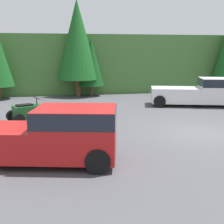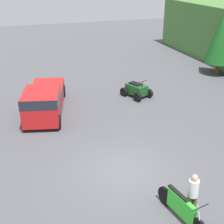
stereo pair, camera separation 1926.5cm
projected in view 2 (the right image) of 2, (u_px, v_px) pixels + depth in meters
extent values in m
plane|color=#4C4C51|center=(124.00, 169.00, 13.39)|extent=(80.00, 80.00, 0.00)
cylinder|color=brown|center=(217.00, 68.00, 25.37)|extent=(0.32, 0.32, 0.97)
cone|color=#19561E|center=(222.00, 35.00, 24.25)|extent=(2.36, 2.36, 4.40)
cube|color=red|center=(42.00, 106.00, 17.06)|extent=(2.91, 2.46, 1.62)
cube|color=#1E232D|center=(41.00, 97.00, 16.83)|extent=(2.94, 2.48, 0.52)
cube|color=red|center=(48.00, 93.00, 19.74)|extent=(3.46, 2.59, 0.97)
cylinder|color=black|center=(58.00, 122.00, 16.70)|extent=(0.81, 0.45, 0.77)
cylinder|color=black|center=(25.00, 123.00, 16.56)|extent=(0.81, 0.45, 0.77)
cylinder|color=black|center=(63.00, 91.00, 20.88)|extent=(0.81, 0.45, 0.77)
cylinder|color=black|center=(37.00, 92.00, 20.75)|extent=(0.81, 0.45, 0.77)
cylinder|color=black|center=(165.00, 196.00, 11.29)|extent=(0.71, 0.22, 0.70)
cube|color=green|center=(181.00, 206.00, 10.48)|extent=(1.32, 0.38, 0.73)
cylinder|color=#B7B7BC|center=(199.00, 218.00, 9.73)|extent=(0.31, 0.10, 0.81)
cylinder|color=black|center=(201.00, 207.00, 9.56)|extent=(0.14, 0.60, 0.04)
cube|color=black|center=(178.00, 193.00, 10.49)|extent=(0.97, 0.30, 0.06)
cylinder|color=black|center=(149.00, 93.00, 20.75)|extent=(0.62, 0.43, 0.58)
cylinder|color=black|center=(138.00, 97.00, 20.11)|extent=(0.62, 0.43, 0.58)
cylinder|color=black|center=(135.00, 88.00, 21.63)|extent=(0.62, 0.43, 0.58)
cylinder|color=black|center=(124.00, 92.00, 20.99)|extent=(0.62, 0.43, 0.58)
cube|color=#194C1E|center=(136.00, 89.00, 20.77)|extent=(1.59, 1.29, 0.63)
cylinder|color=black|center=(142.00, 84.00, 20.22)|extent=(0.07, 0.07, 0.35)
cylinder|color=black|center=(142.00, 82.00, 20.15)|extent=(0.42, 0.94, 0.04)
cube|color=black|center=(135.00, 84.00, 20.72)|extent=(0.92, 0.74, 0.08)
cylinder|color=brown|center=(194.00, 205.00, 10.77)|extent=(0.18, 0.18, 0.84)
cylinder|color=brown|center=(189.00, 206.00, 10.71)|extent=(0.18, 0.18, 0.84)
cylinder|color=white|center=(193.00, 188.00, 10.43)|extent=(0.36, 0.36, 0.63)
sphere|color=tan|center=(195.00, 178.00, 10.25)|extent=(0.23, 0.23, 0.23)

